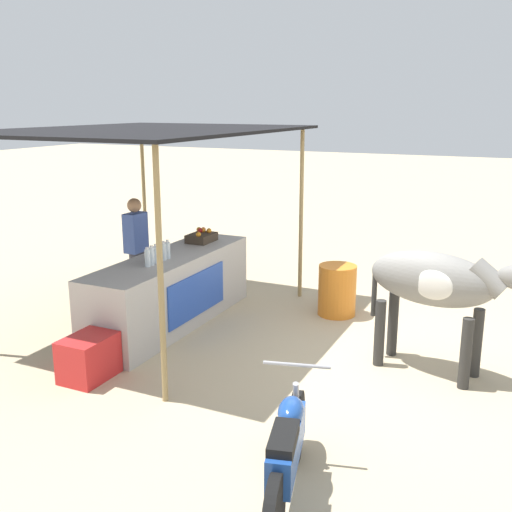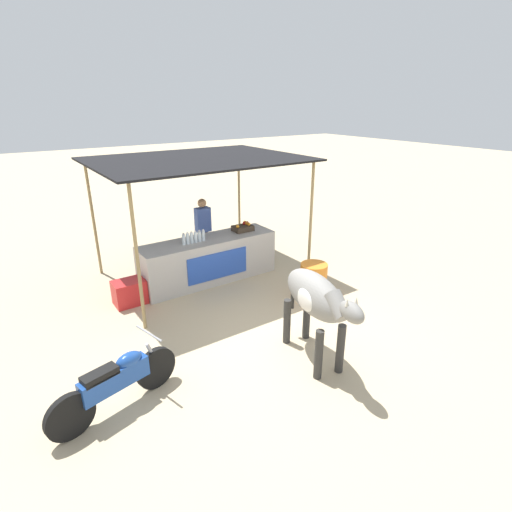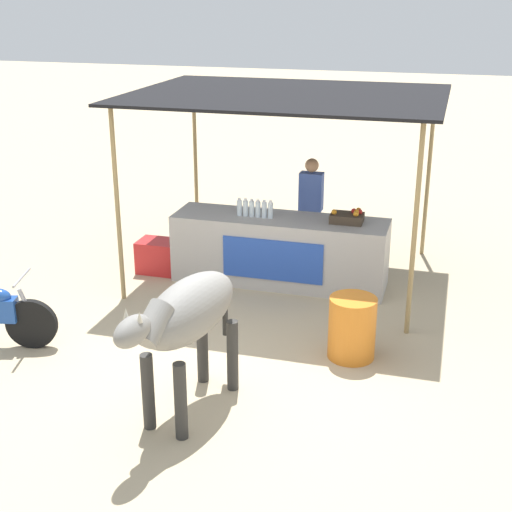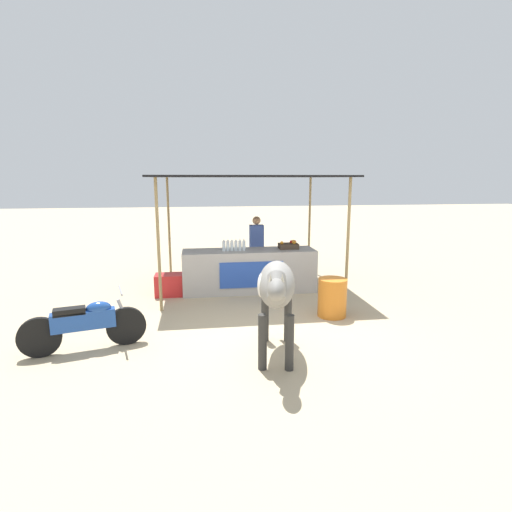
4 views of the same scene
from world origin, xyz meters
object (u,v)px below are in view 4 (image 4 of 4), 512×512
Objects in this scene: cooler_box at (169,285)px; motorcycle_parked at (85,323)px; water_barrel at (332,298)px; fruit_crate at (289,246)px; cow at (276,288)px; stall_counter at (249,271)px; vendor_behind_counter at (257,249)px.

cooler_box is 0.34× the size of motorcycle_parked.
water_barrel is at bearing -30.18° from cooler_box.
fruit_crate is at bearing 37.68° from motorcycle_parked.
cow reaches higher than cooler_box.
stall_counter is 6.82× the size of fruit_crate.
fruit_crate is 2.12m from water_barrel.
cow reaches higher than water_barrel.
stall_counter is 0.88m from vendor_behind_counter.
stall_counter reaches higher than motorcycle_parked.
stall_counter is 1.08m from fruit_crate.
fruit_crate is at bearing 74.38° from cow.
cow is at bearing -90.85° from stall_counter.
fruit_crate is 0.61× the size of water_barrel.
stall_counter is 4.03m from motorcycle_parked.
cow is at bearing -105.62° from fruit_crate.
motorcycle_parked is (-2.79, 0.61, -0.61)m from cow.
cooler_box is (-2.74, -0.15, -0.79)m from fruit_crate.
water_barrel is 0.41× the size of motorcycle_parked.
motorcycle_parked is (-2.84, -2.86, -0.05)m from stall_counter.
water_barrel is 0.39× the size of cow.
cow is (-1.38, -1.54, 0.67)m from water_barrel.
cooler_box is 0.32× the size of cow.
cooler_box is at bearing -157.83° from vendor_behind_counter.
fruit_crate is 0.24× the size of cow.
cooler_box is 3.63m from water_barrel.
motorcycle_parked is at bearing -134.83° from stall_counter.
water_barrel reaches higher than cooler_box.
vendor_behind_counter is 2.28× the size of water_barrel.
stall_counter is 2.34m from water_barrel.
fruit_crate reaches higher than water_barrel.
vendor_behind_counter is at bearing 22.17° from cooler_box.
motorcycle_parked reaches higher than water_barrel.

